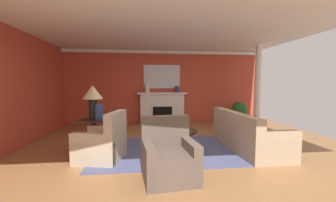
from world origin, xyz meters
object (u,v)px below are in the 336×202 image
(armchair_near_window, at_px, (103,144))
(vase_mantel_right, at_px, (177,89))
(mantel_mirror, at_px, (162,77))
(fireplace, at_px, (162,109))
(vase_on_side_table, at_px, (99,112))
(vase_mantel_left, at_px, (147,88))
(side_table, at_px, (94,132))
(table_lamp, at_px, (93,95))
(potted_plant, at_px, (239,111))
(sofa, at_px, (247,136))
(armchair_facing_fireplace, at_px, (169,159))
(coffee_table, at_px, (175,135))

(armchair_near_window, height_order, vase_mantel_right, vase_mantel_right)
(mantel_mirror, bearing_deg, fireplace, -90.00)
(vase_on_side_table, bearing_deg, vase_mantel_right, 53.86)
(mantel_mirror, relative_size, vase_mantel_left, 4.28)
(side_table, xyz_separation_m, vase_mantel_left, (1.24, 2.88, 0.92))
(side_table, distance_m, table_lamp, 0.82)
(fireplace, xyz_separation_m, vase_mantel_left, (-0.55, -0.05, 0.77))
(table_lamp, bearing_deg, potted_plant, 28.33)
(sofa, relative_size, side_table, 3.03)
(armchair_facing_fireplace, xyz_separation_m, vase_mantel_right, (0.84, 4.47, 0.97))
(vase_mantel_left, bearing_deg, fireplace, 5.13)
(fireplace, height_order, armchair_near_window, fireplace)
(mantel_mirror, bearing_deg, table_lamp, -120.42)
(mantel_mirror, relative_size, armchair_near_window, 1.40)
(fireplace, xyz_separation_m, sofa, (1.65, -3.23, -0.25))
(vase_mantel_right, distance_m, potted_plant, 2.38)
(armchair_facing_fireplace, relative_size, potted_plant, 1.14)
(fireplace, height_order, vase_mantel_right, vase_mantel_right)
(side_table, bearing_deg, vase_on_side_table, -38.66)
(side_table, bearing_deg, fireplace, 58.56)
(armchair_near_window, bearing_deg, side_table, 115.56)
(sofa, height_order, vase_mantel_left, vase_mantel_left)
(sofa, xyz_separation_m, table_lamp, (-3.44, 0.31, 0.93))
(vase_mantel_right, bearing_deg, armchair_facing_fireplace, -100.66)
(fireplace, bearing_deg, sofa, -62.94)
(fireplace, xyz_separation_m, vase_mantel_right, (0.55, -0.05, 0.73))
(side_table, bearing_deg, vase_mantel_right, 50.89)
(sofa, relative_size, vase_mantel_left, 6.74)
(fireplace, bearing_deg, mantel_mirror, 90.00)
(side_table, height_order, potted_plant, potted_plant)
(side_table, distance_m, potted_plant, 5.16)
(armchair_near_window, relative_size, vase_on_side_table, 2.85)
(armchair_facing_fireplace, bearing_deg, potted_plant, 53.00)
(sofa, bearing_deg, armchair_facing_fireplace, -146.49)
(side_table, xyz_separation_m, potted_plant, (4.54, 2.45, 0.09))
(armchair_near_window, bearing_deg, vase_on_side_table, 107.03)
(sofa, distance_m, vase_mantel_right, 3.51)
(mantel_mirror, xyz_separation_m, side_table, (-1.79, -3.05, -1.34))
(sofa, xyz_separation_m, vase_on_side_table, (-3.29, 0.19, 0.57))
(fireplace, relative_size, potted_plant, 2.16)
(armchair_near_window, xyz_separation_m, potted_plant, (4.23, 3.11, 0.19))
(vase_on_side_table, distance_m, vase_mantel_left, 3.22)
(sofa, distance_m, armchair_facing_fireplace, 2.33)
(armchair_facing_fireplace, bearing_deg, vase_mantel_right, 79.34)
(mantel_mirror, height_order, coffee_table, mantel_mirror)
(mantel_mirror, height_order, sofa, mantel_mirror)
(fireplace, height_order, coffee_table, fireplace)
(armchair_facing_fireplace, relative_size, vase_mantel_right, 4.12)
(armchair_near_window, bearing_deg, armchair_facing_fireplace, -38.29)
(coffee_table, xyz_separation_m, vase_mantel_right, (0.55, 3.09, 0.94))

